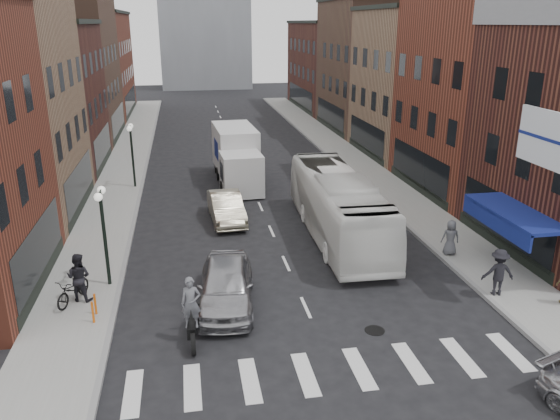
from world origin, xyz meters
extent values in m
plane|color=black|center=(0.00, 0.00, 0.00)|extent=(160.00, 160.00, 0.00)
cube|color=gray|center=(-8.50, 22.00, 0.07)|extent=(3.00, 74.00, 0.15)
cube|color=gray|center=(8.50, 22.00, 0.07)|extent=(3.00, 74.00, 0.15)
cube|color=gray|center=(-7.00, 22.00, 0.00)|extent=(0.20, 74.00, 0.16)
cube|color=gray|center=(7.00, 22.00, 0.00)|extent=(0.20, 74.00, 0.16)
cube|color=silver|center=(0.00, -3.00, 0.00)|extent=(12.00, 2.20, 0.01)
cube|color=black|center=(-10.02, 4.50, 1.60)|extent=(0.08, 7.20, 2.20)
cube|color=black|center=(-10.02, 14.00, 1.60)|extent=(0.08, 8.00, 2.20)
cube|color=#411B17|center=(-15.00, 24.00, 5.00)|extent=(10.00, 10.00, 10.00)
cube|color=black|center=(-10.02, 24.00, 1.60)|extent=(0.08, 8.00, 2.20)
cube|color=black|center=(-15.00, 24.00, 10.15)|extent=(10.30, 10.20, 0.30)
cube|color=brown|center=(-15.00, 35.00, 6.50)|extent=(10.00, 12.00, 13.00)
cube|color=black|center=(-10.02, 35.00, 1.60)|extent=(0.08, 9.60, 2.20)
cube|color=brown|center=(-15.00, 49.00, 5.50)|extent=(10.00, 16.00, 11.00)
cube|color=black|center=(-10.02, 49.00, 1.60)|extent=(0.08, 12.80, 2.20)
cube|color=black|center=(-15.00, 49.00, 11.15)|extent=(10.30, 16.20, 0.30)
cube|color=black|center=(10.02, 4.50, 1.60)|extent=(0.08, 7.20, 2.20)
cube|color=brown|center=(15.00, 14.00, 7.00)|extent=(10.00, 10.00, 14.00)
cube|color=black|center=(10.02, 14.00, 1.60)|extent=(0.08, 8.00, 2.20)
cube|color=#8E694E|center=(15.00, 24.00, 5.50)|extent=(10.00, 10.00, 11.00)
cube|color=black|center=(10.02, 24.00, 1.60)|extent=(0.08, 8.00, 2.20)
cube|color=black|center=(15.00, 24.00, 11.15)|extent=(10.30, 10.20, 0.30)
cube|color=brown|center=(15.00, 35.00, 6.00)|extent=(10.00, 12.00, 12.00)
cube|color=black|center=(10.02, 35.00, 1.60)|extent=(0.08, 9.60, 2.20)
cube|color=#411B17|center=(15.00, 49.00, 5.00)|extent=(10.00, 16.00, 10.00)
cube|color=black|center=(10.02, 49.00, 1.60)|extent=(0.08, 12.80, 2.20)
cube|color=black|center=(15.00, 49.00, 10.15)|extent=(10.30, 16.20, 0.30)
cube|color=navy|center=(9.10, 2.50, 2.70)|extent=(1.80, 5.00, 0.15)
cube|color=navy|center=(8.25, 2.50, 2.35)|extent=(0.10, 5.00, 0.70)
cube|color=silver|center=(8.50, 0.50, 6.20)|extent=(0.12, 3.00, 2.00)
cylinder|color=black|center=(-7.40, 4.00, 2.00)|extent=(0.14, 0.14, 4.00)
cylinder|color=black|center=(-7.40, 4.00, 4.00)|extent=(0.06, 0.90, 0.06)
sphere|color=white|center=(-7.40, 3.55, 3.95)|extent=(0.32, 0.32, 0.32)
sphere|color=white|center=(-7.40, 4.45, 3.95)|extent=(0.32, 0.32, 0.32)
cylinder|color=black|center=(-7.40, 18.00, 2.00)|extent=(0.14, 0.14, 4.00)
cylinder|color=black|center=(-7.40, 18.00, 4.00)|extent=(0.06, 0.90, 0.06)
sphere|color=white|center=(-7.40, 17.55, 3.95)|extent=(0.32, 0.32, 0.32)
sphere|color=white|center=(-7.40, 18.45, 3.95)|extent=(0.32, 0.32, 0.32)
cylinder|color=#D8590C|center=(-7.60, 1.00, 0.55)|extent=(0.08, 0.08, 0.80)
cylinder|color=#D8590C|center=(-7.60, 1.60, 0.55)|extent=(0.08, 0.08, 0.80)
cube|color=silver|center=(-0.81, 15.39, 1.36)|extent=(2.54, 2.73, 2.51)
cube|color=black|center=(-0.81, 15.39, 1.61)|extent=(2.52, 1.53, 1.10)
cube|color=silver|center=(-0.81, 19.20, 2.11)|extent=(2.77, 5.34, 2.91)
cube|color=navy|center=(-0.81, 19.20, 2.11)|extent=(2.65, 2.13, 1.20)
cube|color=black|center=(-0.81, 19.00, 0.45)|extent=(2.53, 6.63, 0.35)
cylinder|color=black|center=(-1.97, 15.59, 0.45)|extent=(0.28, 0.90, 0.90)
cylinder|color=black|center=(0.34, 15.59, 0.45)|extent=(0.28, 0.90, 0.90)
cylinder|color=black|center=(-1.97, 19.00, 0.45)|extent=(0.28, 0.90, 0.90)
cylinder|color=black|center=(0.34, 19.00, 0.45)|extent=(0.28, 0.90, 0.90)
cylinder|color=black|center=(-1.97, 21.01, 0.45)|extent=(0.28, 0.90, 0.90)
cylinder|color=black|center=(0.34, 21.01, 0.45)|extent=(0.28, 0.90, 0.90)
cylinder|color=black|center=(-4.21, 0.30, 0.35)|extent=(0.15, 0.71, 0.71)
cylinder|color=black|center=(-4.21, -1.31, 0.35)|extent=(0.15, 0.71, 0.71)
cube|color=black|center=(-4.21, -0.50, 0.59)|extent=(0.36, 1.30, 0.37)
cube|color=black|center=(-4.21, 0.08, 1.02)|extent=(0.59, 0.11, 0.06)
imported|color=slate|center=(-4.21, -0.61, 1.47)|extent=(0.67, 0.47, 1.76)
imported|color=white|center=(3.11, 7.77, 1.60)|extent=(2.97, 11.58, 3.21)
imported|color=#A5A4A9|center=(-2.91, 1.68, 0.86)|extent=(2.58, 5.23, 1.71)
imported|color=beige|center=(-2.13, 10.94, 0.76)|extent=(1.86, 4.70, 1.52)
imported|color=black|center=(-8.53, 2.70, 0.66)|extent=(1.40, 2.04, 1.01)
imported|color=black|center=(-8.30, 2.81, 1.09)|extent=(1.03, 0.78, 1.88)
imported|color=black|center=(7.40, 0.48, 1.08)|extent=(1.29, 0.80, 1.86)
imported|color=#505157|center=(7.40, 4.39, 0.96)|extent=(0.88, 0.67, 1.61)
camera|label=1|loc=(-4.11, -16.65, 10.10)|focal=35.00mm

